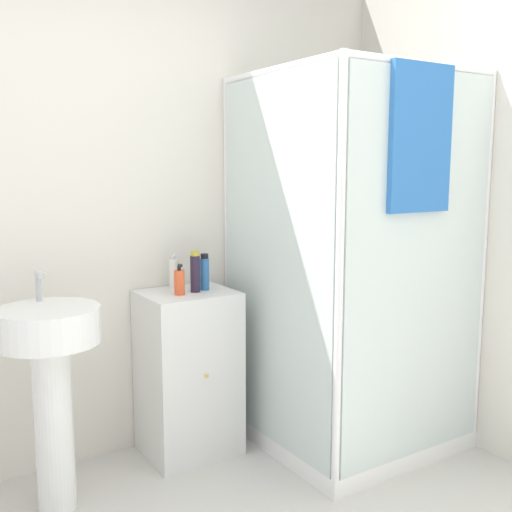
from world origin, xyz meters
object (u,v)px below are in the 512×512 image
Objects in this scene: soap_dispenser at (179,282)px; shampoo_bottle_blue at (205,272)px; lotion_bottle_white at (174,274)px; sink at (51,368)px; shampoo_bottle_tall_black at (195,272)px.

soap_dispenser is 0.83× the size of shampoo_bottle_blue.
sink is at bearing -158.87° from lotion_bottle_white.
shampoo_bottle_blue reaches higher than lotion_bottle_white.
sink is 6.63× the size of soap_dispenser.
sink is at bearing -169.82° from soap_dispenser.
shampoo_bottle_blue is 0.16m from lotion_bottle_white.
shampoo_bottle_tall_black is 0.07m from shampoo_bottle_blue.
sink is at bearing -169.15° from shampoo_bottle_blue.
shampoo_bottle_blue is at bearing 13.57° from soap_dispenser.
soap_dispenser is at bearing -166.43° from shampoo_bottle_blue.
sink is 0.80m from lotion_bottle_white.
shampoo_bottle_tall_black is at bearing -67.03° from lotion_bottle_white.
shampoo_bottle_blue is (0.06, 0.02, -0.01)m from shampoo_bottle_tall_black.
sink is 0.72m from soap_dispenser.
soap_dispenser is 0.84× the size of lotion_bottle_white.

